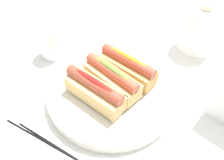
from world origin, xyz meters
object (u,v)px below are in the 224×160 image
Objects in this scene: chopstick_near at (56,146)px; chopstick_far at (44,141)px; hotdog_front at (95,90)px; hotdog_back at (112,78)px; paper_towel_roll at (200,30)px; hotdog_side at (128,66)px; serving_bowl at (112,90)px; water_glass at (51,44)px.

chopstick_near is 1.00× the size of chopstick_far.
chopstick_near is at bearing -81.49° from hotdog_front.
hotdog_back is (-0.00, 0.05, 0.00)m from hotdog_front.
hotdog_back is 0.32m from paper_towel_roll.
chopstick_far is (-0.01, -0.25, -0.06)m from hotdog_side.
paper_towel_roll reaches higher than chopstick_near.
chopstick_near is at bearing -83.84° from serving_bowl.
hotdog_back is 1.12× the size of paper_towel_roll.
water_glass is (-0.24, -0.07, -0.02)m from hotdog_side.
water_glass is at bearing 124.94° from chopstick_far.
water_glass is at bearing 132.28° from chopstick_near.
hotdog_front is 1.01× the size of hotdog_side.
water_glass reaches higher than serving_bowl.
chopstick_near is (0.26, -0.17, -0.04)m from water_glass.
paper_towel_roll is (0.04, 0.26, 0.00)m from hotdog_side.
hotdog_side reaches higher than serving_bowl.
hotdog_side reaches higher than water_glass.
hotdog_front is 1.72× the size of water_glass.
hotdog_side is 0.70× the size of chopstick_near.
chopstick_near is (0.02, -0.24, -0.06)m from hotdog_side.
hotdog_front reaches higher than water_glass.
hotdog_side is at bearing 16.96° from water_glass.
hotdog_back is 1.67× the size of water_glass.
paper_towel_roll is 0.61× the size of chopstick_near.
paper_towel_roll is 0.51m from chopstick_near.
chopstick_far is at bearing -95.76° from paper_towel_roll.
paper_towel_roll is at bearing 80.81° from hotdog_side.
hotdog_front is at bearing 84.08° from chopstick_near.
hotdog_back is at bearing -97.53° from paper_towel_roll.
paper_towel_roll reaches higher than serving_bowl.
chopstick_near is at bearing -33.29° from water_glass.
paper_towel_roll reaches higher than hotdog_front.
hotdog_side is at bearing 90.54° from hotdog_back.
hotdog_side is (-0.00, 0.05, 0.04)m from serving_bowl.
hotdog_back is 0.21m from chopstick_far.
hotdog_front is at bearing 69.26° from chopstick_far.
hotdog_back and hotdog_side have the same top height.
chopstick_far is (-0.03, -0.01, 0.00)m from chopstick_near.
hotdog_front is at bearing -96.35° from paper_towel_roll.
chopstick_far is at bearing -92.90° from serving_bowl.
hotdog_side is at bearing 90.54° from serving_bowl.
serving_bowl is 2.41× the size of paper_towel_roll.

